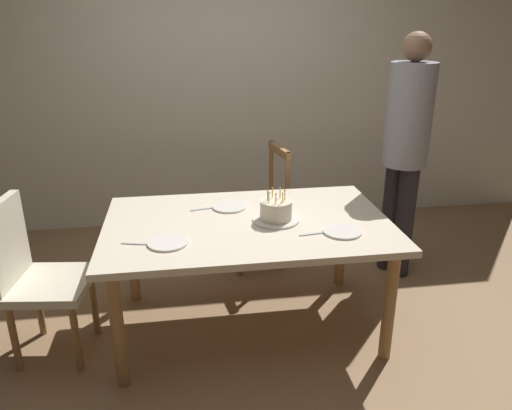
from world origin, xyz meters
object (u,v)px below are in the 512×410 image
(plate_near_guest, at_px, (342,231))
(chair_spindle_back, at_px, (258,209))
(plate_near_celebrant, at_px, (168,242))
(plate_far_side, at_px, (229,207))
(chair_upholstered, at_px, (32,272))
(person_guest, at_px, (406,143))
(dining_table, at_px, (248,233))
(birthday_cake, at_px, (276,212))

(plate_near_guest, height_order, chair_spindle_back, chair_spindle_back)
(plate_near_celebrant, bearing_deg, plate_far_side, 51.68)
(chair_spindle_back, xyz_separation_m, chair_upholstered, (-1.43, -0.93, 0.07))
(plate_near_celebrant, height_order, person_guest, person_guest)
(plate_near_guest, bearing_deg, plate_near_celebrant, 180.00)
(plate_near_guest, xyz_separation_m, person_guest, (0.72, 0.80, 0.28))
(dining_table, bearing_deg, plate_near_celebrant, -152.64)
(birthday_cake, relative_size, plate_far_side, 1.27)
(dining_table, relative_size, plate_far_side, 7.66)
(plate_near_guest, distance_m, chair_spindle_back, 1.17)
(dining_table, bearing_deg, plate_near_guest, -25.38)
(birthday_cake, bearing_deg, plate_near_celebrant, -160.51)
(chair_upholstered, bearing_deg, plate_near_celebrant, -12.43)
(chair_upholstered, height_order, person_guest, person_guest)
(dining_table, xyz_separation_m, person_guest, (1.22, 0.56, 0.37))
(plate_far_side, height_order, person_guest, person_guest)
(dining_table, xyz_separation_m, birthday_cake, (0.17, -0.02, 0.14))
(plate_far_side, bearing_deg, chair_upholstered, -164.85)
(plate_far_side, relative_size, plate_near_guest, 1.00)
(plate_far_side, bearing_deg, chair_spindle_back, 65.44)
(plate_far_side, bearing_deg, plate_near_guest, -39.12)
(birthday_cake, xyz_separation_m, plate_far_side, (-0.25, 0.26, -0.05))
(dining_table, relative_size, person_guest, 0.95)
(dining_table, relative_size, chair_spindle_back, 1.77)
(plate_near_guest, height_order, chair_upholstered, chair_upholstered)
(plate_far_side, bearing_deg, plate_near_celebrant, -128.32)
(birthday_cake, relative_size, plate_near_celebrant, 1.27)
(plate_near_celebrant, height_order, plate_far_side, same)
(chair_upholstered, bearing_deg, birthday_cake, 2.21)
(chair_spindle_back, distance_m, chair_upholstered, 1.71)
(plate_near_celebrant, distance_m, chair_upholstered, 0.81)
(chair_upholstered, bearing_deg, plate_near_guest, -5.56)
(birthday_cake, bearing_deg, dining_table, 174.26)
(dining_table, relative_size, plate_near_celebrant, 7.66)
(birthday_cake, bearing_deg, chair_upholstered, -177.79)
(birthday_cake, bearing_deg, plate_far_side, 134.39)
(plate_far_side, height_order, plate_near_guest, same)
(chair_spindle_back, bearing_deg, person_guest, -16.05)
(plate_far_side, bearing_deg, birthday_cake, -45.61)
(chair_spindle_back, distance_m, person_guest, 1.20)
(plate_near_guest, bearing_deg, person_guest, 48.31)
(birthday_cake, relative_size, chair_upholstered, 0.29)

